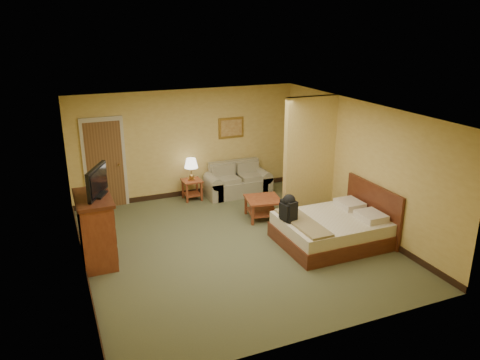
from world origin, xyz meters
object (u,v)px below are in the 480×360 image
loveseat (237,184)px  bed (334,228)px  dresser (96,229)px  coffee_table (263,204)px

loveseat → bed: bed is taller
bed → loveseat: bearing=102.2°
dresser → bed: dresser is taller
coffee_table → bed: size_ratio=0.42×
loveseat → dresser: bearing=-148.5°
loveseat → dresser: 4.24m
bed → dresser: bearing=167.0°
coffee_table → loveseat: bearing=87.6°
coffee_table → dresser: 3.60m
loveseat → bed: (0.69, -3.20, 0.03)m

